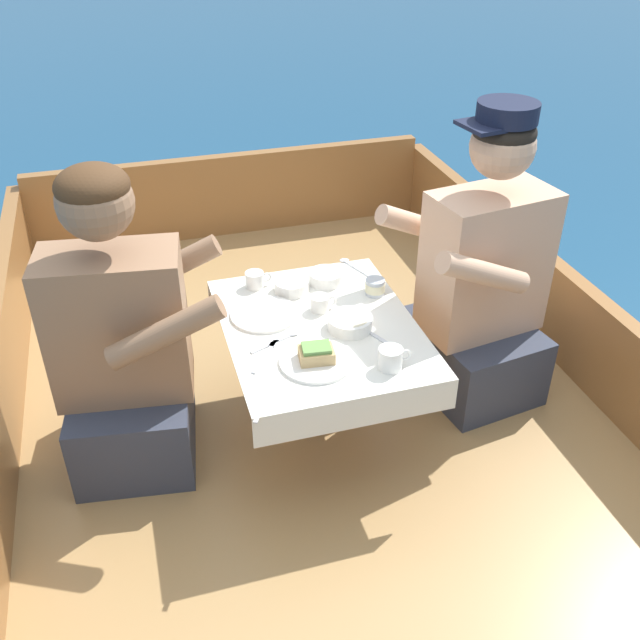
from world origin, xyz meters
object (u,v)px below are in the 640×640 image
person_starboard (481,286)px  tin_can (375,287)px  coffee_cup_starboard (320,303)px  sandwich (316,353)px  coffee_cup_center (255,279)px  coffee_cup_port (391,358)px  person_port (124,350)px

person_starboard → tin_can: bearing=-17.1°
tin_can → coffee_cup_starboard: bearing=-167.6°
coffee_cup_starboard → sandwich: bearing=-108.8°
person_starboard → coffee_cup_center: 0.77m
coffee_cup_starboard → tin_can: bearing=12.4°
coffee_cup_starboard → tin_can: tin_can is taller
coffee_cup_port → coffee_cup_center: 0.62m
sandwich → coffee_cup_port: coffee_cup_port is taller
person_starboard → coffee_cup_center: (-0.74, 0.21, 0.03)m
person_port → coffee_cup_starboard: 0.62m
person_port → person_starboard: (1.19, 0.01, 0.02)m
coffee_cup_center → tin_can: bearing=-23.3°
coffee_cup_port → person_port: bearing=155.2°
coffee_cup_starboard → tin_can: 0.21m
coffee_cup_starboard → coffee_cup_center: 0.27m
coffee_cup_starboard → coffee_cup_center: (-0.17, 0.20, 0.00)m
person_port → tin_can: bearing=12.1°
coffee_cup_port → tin_can: coffee_cup_port is taller
coffee_cup_center → person_port: bearing=-153.9°
sandwich → coffee_cup_port: (0.20, -0.08, 0.00)m
person_port → coffee_cup_starboard: size_ratio=11.01×
person_starboard → coffee_cup_port: (-0.46, -0.34, 0.03)m
coffee_cup_starboard → person_starboard: bearing=-1.0°
coffee_cup_port → coffee_cup_starboard: (-0.10, 0.35, -0.01)m
person_port → coffee_cup_port: 0.80m
coffee_cup_port → tin_can: bearing=76.0°
coffee_cup_center → tin_can: (0.37, -0.16, -0.00)m
coffee_cup_starboard → tin_can: size_ratio=1.33×
person_starboard → coffee_cup_starboard: (-0.57, 0.01, 0.03)m
person_port → coffee_cup_center: size_ratio=10.77×
person_port → coffee_cup_starboard: person_port is taller
sandwich → coffee_cup_starboard: 0.28m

